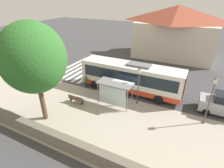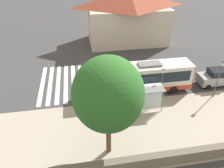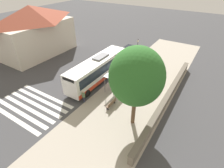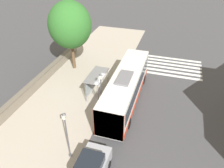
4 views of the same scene
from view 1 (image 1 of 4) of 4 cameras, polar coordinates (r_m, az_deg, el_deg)
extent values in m
plane|color=#424244|center=(19.19, 5.07, -4.72)|extent=(120.00, 120.00, 0.00)
cube|color=#ADA393|center=(15.82, -1.19, -12.38)|extent=(9.00, 44.00, 0.02)
cube|color=silver|center=(26.04, -5.34, 4.15)|extent=(9.00, 0.50, 0.01)
cube|color=silver|center=(26.52, -7.09, 4.49)|extent=(9.00, 0.50, 0.01)
cube|color=silver|center=(27.03, -8.79, 4.81)|extent=(9.00, 0.50, 0.01)
cube|color=silver|center=(27.56, -10.42, 5.12)|extent=(9.00, 0.50, 0.01)
cube|color=silver|center=(28.11, -11.99, 5.41)|extent=(9.00, 0.50, 0.01)
cube|color=silver|center=(28.68, -13.50, 5.69)|extent=(9.00, 0.50, 0.01)
cube|color=slate|center=(13.00, -10.09, -20.54)|extent=(0.50, 20.00, 1.08)
cube|color=#685F52|center=(12.58, -10.31, -18.73)|extent=(0.60, 20.00, 0.08)
cube|color=beige|center=(33.59, 19.49, 13.34)|extent=(7.75, 13.05, 5.99)
pyramid|color=#9E4733|center=(32.95, 20.71, 20.66)|extent=(8.35, 13.65, 2.70)
cube|color=silver|center=(19.77, 6.10, 2.42)|extent=(2.45, 11.50, 2.87)
cube|color=black|center=(19.62, 6.15, 3.41)|extent=(2.49, 10.58, 1.26)
cube|color=red|center=(20.27, 5.95, -0.53)|extent=(2.49, 11.27, 0.57)
cube|color=red|center=(18.81, 22.57, -0.98)|extent=(2.49, 0.06, 2.75)
cube|color=black|center=(21.82, -8.00, 7.94)|extent=(1.84, 0.08, 0.40)
cube|color=slate|center=(18.93, 8.78, 6.18)|extent=(1.23, 2.53, 0.22)
cylinder|color=black|center=(21.05, -5.49, -0.13)|extent=(0.30, 1.00, 1.00)
cylinder|color=black|center=(22.83, -2.48, 2.21)|extent=(0.30, 1.00, 1.00)
cylinder|color=black|center=(18.63, 14.91, -4.88)|extent=(0.30, 1.00, 1.00)
cylinder|color=black|center=(20.61, 16.36, -1.82)|extent=(0.30, 1.00, 1.00)
cylinder|color=slate|center=(17.58, 6.60, -3.46)|extent=(0.08, 0.08, 2.38)
cylinder|color=slate|center=(18.73, -2.56, -1.27)|extent=(0.08, 0.08, 2.38)
cylinder|color=slate|center=(16.52, 4.98, -5.54)|extent=(0.08, 0.08, 2.38)
cylinder|color=slate|center=(17.74, -4.62, -3.07)|extent=(0.08, 0.08, 2.38)
cube|color=slate|center=(16.99, 1.00, 0.31)|extent=(1.62, 3.49, 0.08)
cube|color=silver|center=(17.02, 0.03, -3.91)|extent=(0.03, 2.87, 1.91)
cylinder|color=#2D3347|center=(21.31, -8.70, -0.31)|extent=(0.12, 0.12, 0.78)
cylinder|color=#2D3347|center=(21.43, -8.46, -0.13)|extent=(0.12, 0.12, 0.78)
cube|color=#59724C|center=(21.06, -8.71, 1.50)|extent=(0.34, 0.22, 0.63)
sphere|color=tan|center=(20.88, -8.79, 2.55)|extent=(0.22, 0.22, 0.22)
cube|color=brown|center=(18.53, -11.53, -4.84)|extent=(0.40, 1.76, 0.06)
cube|color=brown|center=(18.30, -11.91, -4.47)|extent=(0.04, 1.76, 0.40)
cube|color=black|center=(18.27, -9.70, -5.98)|extent=(0.32, 0.06, 0.45)
cube|color=black|center=(19.04, -13.16, -4.88)|extent=(0.32, 0.06, 0.45)
cylinder|color=#4C4C51|center=(17.67, 27.68, -10.96)|extent=(0.24, 0.24, 0.16)
cylinder|color=#4C4C51|center=(16.69, 29.04, -5.82)|extent=(0.10, 0.10, 3.90)
cube|color=silver|center=(15.77, 30.74, 0.74)|extent=(0.24, 0.24, 0.35)
pyramid|color=#4C4C51|center=(15.68, 30.95, 1.54)|extent=(0.28, 0.28, 0.14)
cylinder|color=#4C4C51|center=(18.46, 8.19, -6.01)|extent=(0.24, 0.24, 0.16)
cylinder|color=#4C4C51|center=(17.63, 8.53, -1.54)|extent=(0.10, 0.10, 3.43)
cube|color=silver|center=(16.82, 8.96, 4.13)|extent=(0.24, 0.24, 0.35)
pyramid|color=#4C4C51|center=(16.73, 9.02, 4.90)|extent=(0.28, 0.28, 0.14)
cylinder|color=brown|center=(16.23, -21.95, -4.24)|extent=(0.41, 0.41, 4.33)
ellipsoid|color=#2D6B28|center=(14.83, -24.31, 7.68)|extent=(5.10, 5.10, 5.61)
cube|color=#9EA0A8|center=(19.42, 32.81, -6.16)|extent=(1.89, 4.34, 1.11)
cylinder|color=black|center=(18.71, 28.36, -8.03)|extent=(0.22, 0.64, 0.64)
cylinder|color=black|center=(20.25, 28.43, -5.35)|extent=(0.22, 0.64, 0.64)
camera|label=2|loc=(14.15, -88.14, 21.48)|focal=35.00mm
camera|label=3|loc=(24.25, -61.65, 23.27)|focal=28.00mm
camera|label=4|loc=(24.11, 62.34, 23.86)|focal=35.00mm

